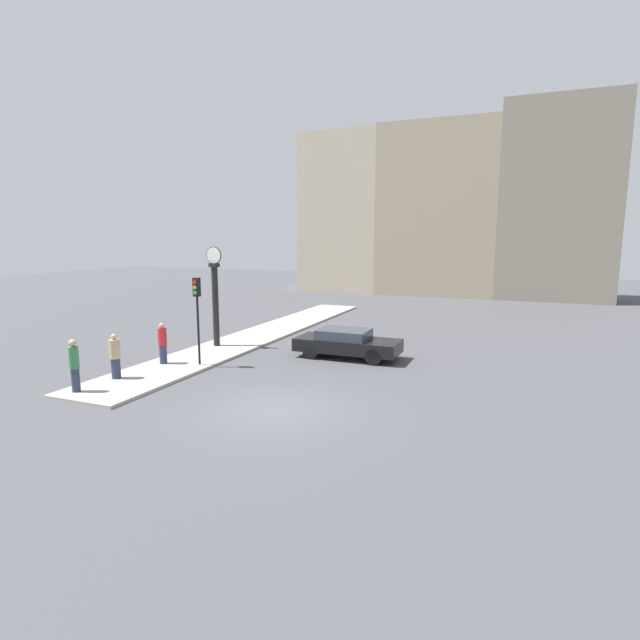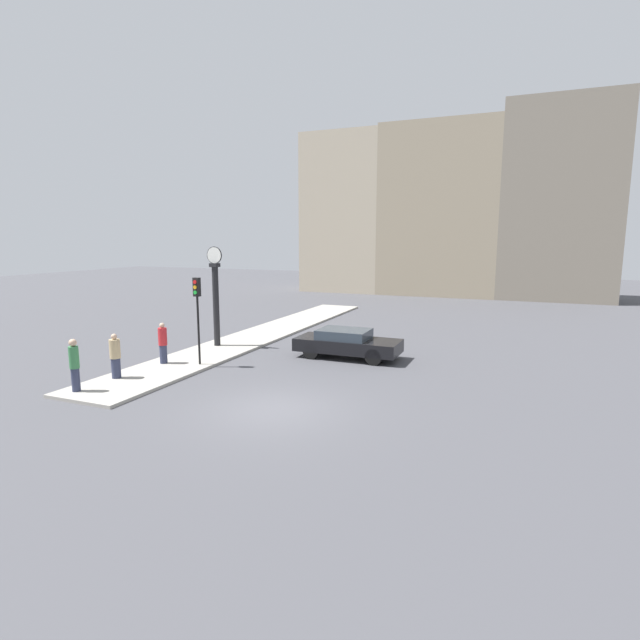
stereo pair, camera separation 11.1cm
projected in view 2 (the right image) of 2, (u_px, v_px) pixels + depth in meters
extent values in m
plane|color=#47474C|center=(274.00, 409.00, 15.56)|extent=(120.00, 120.00, 0.00)
cube|color=#A39E93|center=(262.00, 334.00, 27.25)|extent=(2.90, 24.58, 0.12)
cube|color=#B7A88E|center=(345.00, 214.00, 49.21)|extent=(7.81, 5.00, 15.16)
cube|color=gray|center=(440.00, 211.00, 45.71)|extent=(10.60, 5.00, 15.37)
cube|color=gray|center=(560.00, 202.00, 41.86)|extent=(9.28, 5.00, 16.48)
cube|color=black|center=(348.00, 345.00, 22.10)|extent=(4.61, 1.86, 0.56)
cube|color=#2D3842|center=(344.00, 334.00, 22.09)|extent=(2.21, 1.67, 0.41)
cylinder|color=black|center=(384.00, 349.00, 22.34)|extent=(0.71, 0.22, 0.71)
cylinder|color=black|center=(374.00, 357.00, 20.84)|extent=(0.71, 0.22, 0.71)
cylinder|color=black|center=(325.00, 344.00, 23.42)|extent=(0.71, 0.22, 0.71)
cylinder|color=black|center=(311.00, 351.00, 21.93)|extent=(0.71, 0.22, 0.71)
cylinder|color=black|center=(199.00, 331.00, 20.39)|extent=(0.09, 0.09, 2.82)
cube|color=black|center=(197.00, 287.00, 20.10)|extent=(0.26, 0.20, 0.76)
cylinder|color=red|center=(195.00, 282.00, 19.96)|extent=(0.15, 0.04, 0.15)
cylinder|color=orange|center=(195.00, 287.00, 19.99)|extent=(0.15, 0.04, 0.15)
cylinder|color=green|center=(195.00, 292.00, 20.02)|extent=(0.15, 0.04, 0.15)
cylinder|color=black|center=(216.00, 307.00, 23.91)|extent=(0.30, 0.30, 3.80)
cube|color=black|center=(215.00, 265.00, 23.59)|extent=(0.39, 0.39, 0.18)
cylinder|color=black|center=(214.00, 255.00, 23.51)|extent=(0.81, 0.04, 0.81)
cylinder|color=white|center=(214.00, 255.00, 23.51)|extent=(0.75, 0.06, 0.75)
cylinder|color=#2D334C|center=(116.00, 368.00, 18.54)|extent=(0.33, 0.33, 0.76)
cylinder|color=tan|center=(115.00, 349.00, 18.42)|extent=(0.39, 0.39, 0.71)
sphere|color=tan|center=(114.00, 337.00, 18.34)|extent=(0.21, 0.21, 0.21)
cylinder|color=#2D334C|center=(76.00, 380.00, 16.93)|extent=(0.27, 0.27, 0.81)
cylinder|color=#387A47|center=(74.00, 357.00, 16.80)|extent=(0.32, 0.32, 0.75)
sphere|color=tan|center=(73.00, 343.00, 16.72)|extent=(0.26, 0.26, 0.26)
cylinder|color=#2D334C|center=(163.00, 354.00, 20.72)|extent=(0.30, 0.30, 0.77)
cylinder|color=red|center=(163.00, 337.00, 20.59)|extent=(0.36, 0.36, 0.72)
sphere|color=tan|center=(162.00, 325.00, 20.52)|extent=(0.22, 0.22, 0.22)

